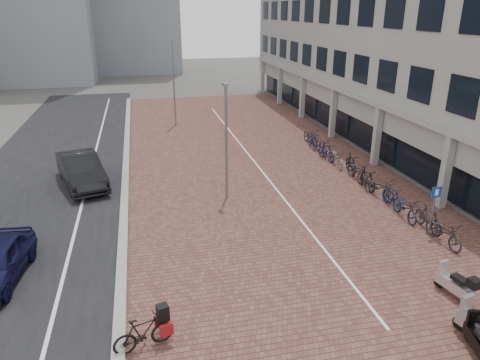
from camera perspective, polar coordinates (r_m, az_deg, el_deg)
name	(u,v)px	position (r m, az deg, el deg)	size (l,w,h in m)	color
ground	(280,281)	(15.01, 5.20, -12.79)	(140.00, 140.00, 0.00)	#474442
plaza_brick	(251,162)	(25.93, 1.38, 2.36)	(14.50, 42.00, 0.04)	brown
street_asphalt	(51,177)	(25.71, -23.15, 0.41)	(8.00, 50.00, 0.03)	black
curb	(126,170)	(25.22, -14.47, 1.27)	(0.35, 42.00, 0.14)	gray
lane_line	(90,173)	(25.39, -18.73, 0.82)	(0.12, 44.00, 0.00)	white
parking_line	(254,161)	(25.97, 1.81, 2.44)	(0.10, 30.00, 0.00)	white
office_building	(401,7)	(32.59, 19.94, 20.13)	(8.40, 40.00, 15.00)	gray
car_dark	(81,170)	(23.61, -19.73, 1.21)	(1.71, 4.91, 1.62)	black
hero_bike	(143,332)	(12.43, -12.30, -18.59)	(1.70, 0.88, 1.16)	black
scooter_front	(455,283)	(15.42, 25.92, -11.82)	(0.47, 1.50, 1.03)	#BABABF
parking_sign	(434,204)	(18.65, 23.68, -2.84)	(0.43, 0.11, 2.06)	slate
lamp_near	(226,144)	(20.10, -1.79, 4.68)	(0.12, 0.12, 5.33)	slate
lamp_far	(174,84)	(34.03, -8.53, 12.14)	(0.12, 0.12, 6.32)	slate
bike_row	(357,171)	(23.74, 14.81, 1.14)	(1.20, 15.81, 1.05)	#222227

